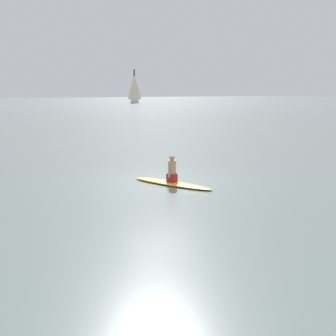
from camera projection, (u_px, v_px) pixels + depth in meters
The scene contains 4 objects.
ground_plane at pixel (163, 181), 15.75m from camera, with size 400.00×400.00×0.00m, color slate.
surfboard at pixel (172, 183), 15.19m from camera, with size 3.29×0.64×0.11m, color gold.
person_paddler at pixel (172, 170), 15.10m from camera, with size 0.41×0.38×0.94m.
sailboat_far_right at pixel (134, 87), 119.10m from camera, with size 4.75×5.52×8.94m.
Camera 1 is at (7.63, 13.41, 3.21)m, focal length 46.83 mm.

